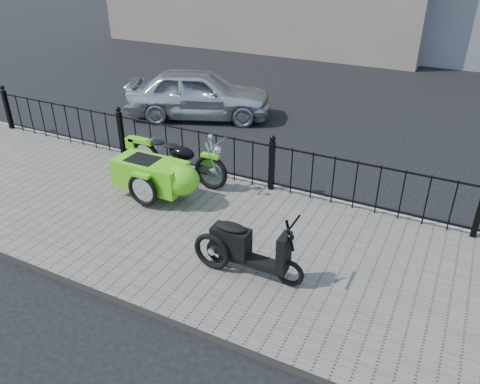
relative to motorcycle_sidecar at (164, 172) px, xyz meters
The scene contains 8 objects.
ground 1.74m from the motorcycle_sidecar, ahead, with size 120.00×120.00×0.00m, color black.
sidewalk 1.84m from the motorcycle_sidecar, 22.86° to the right, with size 30.00×3.80×0.12m, color #655E55.
curb 2.12m from the motorcycle_sidecar, 37.64° to the left, with size 30.00×0.10×0.12m, color gray.
iron_fence 1.97m from the motorcycle_sidecar, 34.42° to the left, with size 14.11×0.11×1.08m.
motorcycle_sidecar is the anchor object (origin of this frame).
scooter 2.65m from the motorcycle_sidecar, 29.67° to the right, with size 1.50×0.44×1.01m.
spare_tire 2.35m from the motorcycle_sidecar, 38.61° to the right, with size 0.57×0.57×0.08m, color black.
sedan_car 4.59m from the motorcycle_sidecar, 113.26° to the left, with size 1.53×3.80×1.30m, color silver.
Camera 1 is at (2.99, -5.89, 4.31)m, focal length 35.00 mm.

